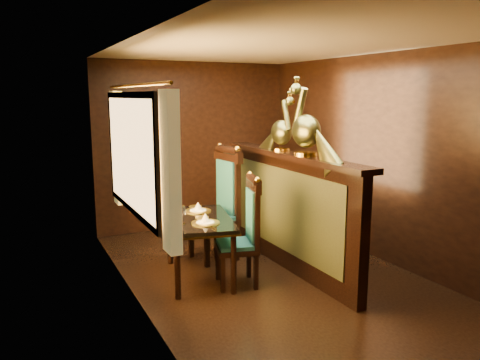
{
  "coord_description": "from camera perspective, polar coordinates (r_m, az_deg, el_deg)",
  "views": [
    {
      "loc": [
        -2.52,
        -4.17,
        2.0
      ],
      "look_at": [
        -0.31,
        0.31,
        1.1
      ],
      "focal_mm": 35.0,
      "sensor_mm": 36.0,
      "label": 1
    }
  ],
  "objects": [
    {
      "name": "room_shell",
      "position": [
        4.86,
        3.86,
        5.3
      ],
      "size": [
        3.04,
        5.04,
        2.52
      ],
      "color": "black",
      "rests_on": "ground"
    },
    {
      "name": "chair_right",
      "position": [
        5.77,
        -2.16,
        -2.39
      ],
      "size": [
        0.56,
        0.59,
        1.42
      ],
      "rotation": [
        0.0,
        0.0,
        0.11
      ],
      "color": "black",
      "rests_on": "ground"
    },
    {
      "name": "chair_left",
      "position": [
        4.97,
        0.81,
        -5.83
      ],
      "size": [
        0.53,
        0.55,
        1.2
      ],
      "rotation": [
        0.0,
        0.0,
        -0.26
      ],
      "color": "black",
      "rests_on": "ground"
    },
    {
      "name": "ground",
      "position": [
        5.27,
        4.57,
        -12.1
      ],
      "size": [
        5.0,
        5.0,
        0.0
      ],
      "primitive_type": "plane",
      "color": "black",
      "rests_on": "ground"
    },
    {
      "name": "peacock_left",
      "position": [
        5.04,
        8.12,
        7.69
      ],
      "size": [
        0.27,
        0.71,
        0.85
      ],
      "primitive_type": null,
      "color": "#174632",
      "rests_on": "partition"
    },
    {
      "name": "partition",
      "position": [
        5.45,
        5.95,
        -3.46
      ],
      "size": [
        0.26,
        2.7,
        1.36
      ],
      "color": "black",
      "rests_on": "ground"
    },
    {
      "name": "dining_table",
      "position": [
        5.16,
        -5.14,
        -5.32
      ],
      "size": [
        0.96,
        1.3,
        0.89
      ],
      "rotation": [
        0.0,
        0.0,
        -0.24
      ],
      "color": "black",
      "rests_on": "ground"
    },
    {
      "name": "peacock_right",
      "position": [
        5.47,
        5.09,
        7.12
      ],
      "size": [
        0.22,
        0.58,
        0.69
      ],
      "primitive_type": null,
      "color": "#174632",
      "rests_on": "partition"
    }
  ]
}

